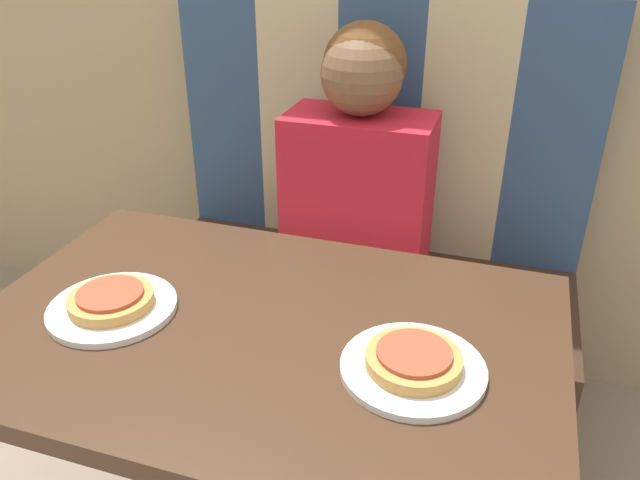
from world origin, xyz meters
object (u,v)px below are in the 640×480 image
(person, at_px, (360,161))
(pizza_left, at_px, (111,299))
(plate_right, at_px, (413,368))
(plate_left, at_px, (113,308))
(pizza_right, at_px, (414,359))

(person, height_order, pizza_left, person)
(person, relative_size, plate_right, 3.00)
(person, distance_m, pizza_left, 0.73)
(person, relative_size, pizza_left, 4.56)
(plate_left, bearing_deg, pizza_left, -90.00)
(pizza_right, bearing_deg, plate_left, 180.00)
(person, relative_size, pizza_right, 4.56)
(person, height_order, plate_right, person)
(person, xyz_separation_m, pizza_right, (0.26, -0.68, -0.04))
(plate_right, bearing_deg, plate_left, 180.00)
(person, bearing_deg, plate_right, -68.87)
(person, height_order, plate_left, person)
(plate_left, relative_size, pizza_right, 1.52)
(plate_right, bearing_deg, person, 111.13)
(person, xyz_separation_m, plate_right, (0.26, -0.68, -0.05))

